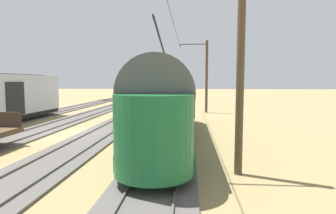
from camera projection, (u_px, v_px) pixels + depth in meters
The scene contains 7 objects.
ground_plane at pixel (67, 134), 17.88m from camera, with size 220.00×220.00×0.00m, color #937F51.
track_streetcar_siding at pixel (172, 134), 17.64m from camera, with size 2.80×80.00×0.18m.
track_adjacent_siding at pixel (103, 133), 18.01m from camera, with size 2.80×80.00×0.18m.
track_third_siding at pixel (36, 132), 18.37m from camera, with size 2.80×80.00×0.18m.
vintage_streetcar at pixel (170, 101), 15.64m from camera, with size 2.65×16.53×5.24m.
catenary_pole_foreground at pixel (206, 75), 29.87m from camera, with size 3.13×0.28×7.80m.
catenary_pole_mid_near at pixel (238, 62), 9.71m from camera, with size 3.13×0.28×7.80m.
Camera 1 is at (-7.96, 17.06, 3.37)m, focal length 29.48 mm.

